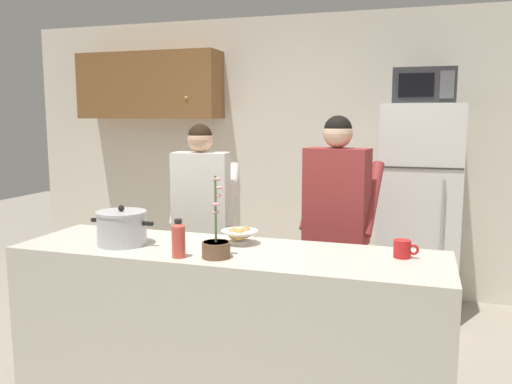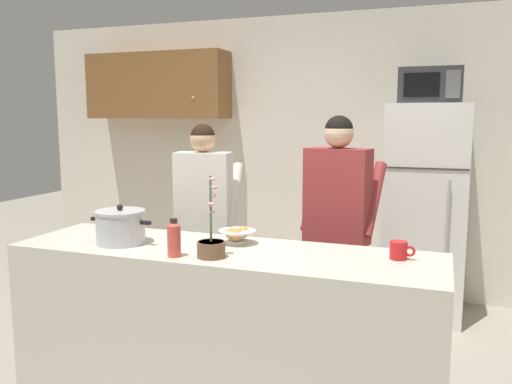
# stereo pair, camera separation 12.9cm
# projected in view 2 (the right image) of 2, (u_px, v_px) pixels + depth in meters

# --- Properties ---
(back_wall_unit) EXTENTS (6.00, 0.48, 2.60)m
(back_wall_unit) POSITION_uv_depth(u_px,v_px,m) (293.00, 144.00, 5.07)
(back_wall_unit) COLOR silver
(back_wall_unit) RESTS_ON ground
(kitchen_island) EXTENTS (2.43, 0.68, 0.92)m
(kitchen_island) POSITION_uv_depth(u_px,v_px,m) (224.00, 327.00, 3.01)
(kitchen_island) COLOR beige
(kitchen_island) RESTS_ON ground
(refrigerator) EXTENTS (0.64, 0.68, 1.76)m
(refrigerator) POSITION_uv_depth(u_px,v_px,m) (425.00, 212.00, 4.34)
(refrigerator) COLOR white
(refrigerator) RESTS_ON ground
(microwave) EXTENTS (0.48, 0.37, 0.28)m
(microwave) POSITION_uv_depth(u_px,v_px,m) (430.00, 86.00, 4.17)
(microwave) COLOR #2D2D30
(microwave) RESTS_ON refrigerator
(person_near_pot) EXTENTS (0.53, 0.46, 1.61)m
(person_near_pot) POSITION_uv_depth(u_px,v_px,m) (204.00, 206.00, 3.92)
(person_near_pot) COLOR black
(person_near_pot) RESTS_ON ground
(person_by_sink) EXTENTS (0.55, 0.47, 1.67)m
(person_by_sink) POSITION_uv_depth(u_px,v_px,m) (338.00, 209.00, 3.51)
(person_by_sink) COLOR #33384C
(person_by_sink) RESTS_ON ground
(cooking_pot) EXTENTS (0.40, 0.29, 0.23)m
(cooking_pot) POSITION_uv_depth(u_px,v_px,m) (121.00, 227.00, 3.07)
(cooking_pot) COLOR silver
(cooking_pot) RESTS_ON kitchen_island
(coffee_mug) EXTENTS (0.13, 0.09, 0.10)m
(coffee_mug) POSITION_uv_depth(u_px,v_px,m) (399.00, 250.00, 2.73)
(coffee_mug) COLOR red
(coffee_mug) RESTS_ON kitchen_island
(bread_bowl) EXTENTS (0.22, 0.22, 0.10)m
(bread_bowl) POSITION_uv_depth(u_px,v_px,m) (237.00, 235.00, 3.06)
(bread_bowl) COLOR white
(bread_bowl) RESTS_ON kitchen_island
(bottle_near_edge) EXTENTS (0.07, 0.07, 0.21)m
(bottle_near_edge) POSITION_uv_depth(u_px,v_px,m) (174.00, 238.00, 2.77)
(bottle_near_edge) COLOR #D84C3F
(bottle_near_edge) RESTS_ON kitchen_island
(potted_orchid) EXTENTS (0.15, 0.15, 0.43)m
(potted_orchid) POSITION_uv_depth(u_px,v_px,m) (211.00, 245.00, 2.77)
(potted_orchid) COLOR brown
(potted_orchid) RESTS_ON kitchen_island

